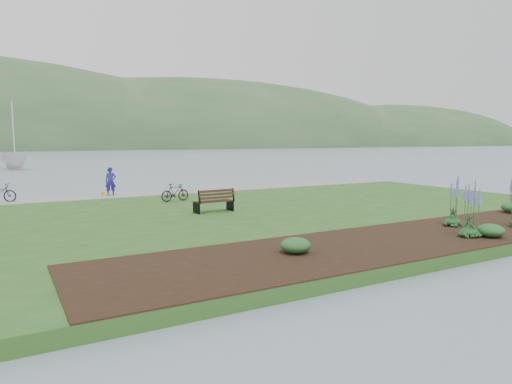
% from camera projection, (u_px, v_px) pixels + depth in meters
% --- Properties ---
extents(ground, '(600.00, 600.00, 0.00)m').
position_uv_depth(ground, '(229.00, 214.00, 22.95)').
color(ground, slate).
rests_on(ground, ground).
extents(lawn, '(34.00, 20.00, 0.40)m').
position_uv_depth(lawn, '(248.00, 216.00, 21.20)').
color(lawn, '#26501C').
rests_on(lawn, ground).
extents(shoreline_path, '(34.00, 2.20, 0.03)m').
position_uv_depth(shoreline_path, '(181.00, 192.00, 28.88)').
color(shoreline_path, gray).
rests_on(shoreline_path, lawn).
extents(garden_bed, '(24.00, 4.40, 0.04)m').
position_uv_depth(garden_bed, '(430.00, 235.00, 15.88)').
color(garden_bed, black).
rests_on(garden_bed, lawn).
extents(far_hillside, '(580.00, 80.00, 38.00)m').
position_uv_depth(far_hillside, '(86.00, 149.00, 179.90)').
color(far_hillside, '#32552F').
rests_on(far_hillside, ground).
extents(park_bench, '(1.83, 0.83, 1.11)m').
position_uv_depth(park_bench, '(215.00, 200.00, 20.83)').
color(park_bench, black).
rests_on(park_bench, lawn).
extents(person, '(0.81, 0.64, 2.00)m').
position_uv_depth(person, '(110.00, 179.00, 26.77)').
color(person, navy).
rests_on(person, lawn).
extents(bicycle_b, '(0.64, 1.64, 0.96)m').
position_uv_depth(bicycle_b, '(175.00, 192.00, 24.54)').
color(bicycle_b, black).
rests_on(bicycle_b, lawn).
extents(sailboat, '(12.94, 13.05, 26.65)m').
position_uv_depth(sailboat, '(16.00, 170.00, 56.59)').
color(sailboat, silver).
rests_on(sailboat, ground).
extents(pannier, '(0.18, 0.26, 0.27)m').
position_uv_depth(pannier, '(103.00, 194.00, 26.82)').
color(pannier, orange).
rests_on(pannier, lawn).
extents(echium_0, '(0.62, 0.62, 2.05)m').
position_uv_depth(echium_0, '(470.00, 211.00, 15.36)').
color(echium_0, '#153B17').
rests_on(echium_0, garden_bed).
extents(echium_1, '(0.62, 0.62, 2.10)m').
position_uv_depth(echium_1, '(453.00, 205.00, 17.29)').
color(echium_1, '#153B17').
rests_on(echium_1, garden_bed).
extents(shrub_0, '(0.89, 0.89, 0.45)m').
position_uv_depth(shrub_0, '(296.00, 245.00, 13.25)').
color(shrub_0, '#1E4C21').
rests_on(shrub_0, garden_bed).
extents(shrub_1, '(0.89, 0.89, 0.44)m').
position_uv_depth(shrub_1, '(491.00, 230.00, 15.41)').
color(shrub_1, '#1E4C21').
rests_on(shrub_1, garden_bed).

